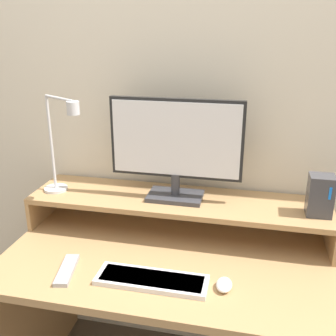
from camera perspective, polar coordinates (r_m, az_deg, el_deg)
The scene contains 9 objects.
wall_back at distance 1.70m, azimuth 2.72°, elevation 10.03°, with size 6.00×0.05×2.50m.
desk at distance 1.66m, azimuth -0.15°, elevation -18.41°, with size 1.24×0.70×0.72m.
monitor_shelf at distance 1.65m, azimuth 1.37°, elevation -5.09°, with size 1.24×0.30×0.15m.
monitor at distance 1.56m, azimuth 1.13°, elevation 3.24°, with size 0.54×0.14×0.42m.
desk_lamp at distance 1.66m, azimuth -15.26°, elevation 3.04°, with size 0.23×0.17×0.42m.
router_dock at distance 1.58m, azimuth 21.21°, elevation -3.72°, with size 0.09×0.08×0.16m.
keyboard at distance 1.39m, azimuth -2.38°, elevation -15.90°, with size 0.38×0.12×0.02m.
mouse at distance 1.37m, azimuth 8.14°, elevation -16.42°, with size 0.05×0.08×0.03m.
remote_control at distance 1.48m, azimuth -14.47°, elevation -14.14°, with size 0.09×0.19×0.02m.
Camera 1 is at (0.29, -0.92, 1.54)m, focal length 42.00 mm.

